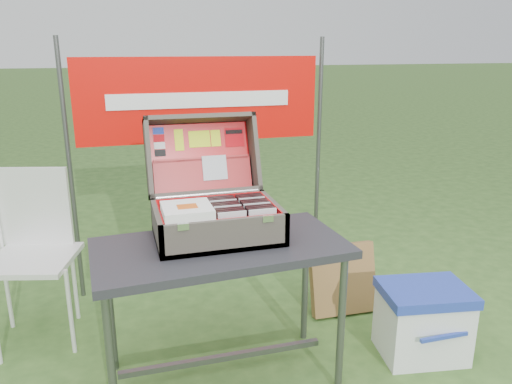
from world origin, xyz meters
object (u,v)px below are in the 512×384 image
object	(u,v)px
suitcase	(214,182)
cooler	(423,321)
chair	(32,262)
cardboard_box	(343,279)
table	(222,314)

from	to	relation	value
suitcase	cooler	xyz separation A→B (m)	(1.09, -0.25, -0.80)
suitcase	cooler	distance (m)	1.37
chair	cardboard_box	distance (m)	1.84
cardboard_box	table	bearing A→B (deg)	-151.11
suitcase	cardboard_box	size ratio (longest dim) A/B	1.34
suitcase	table	bearing A→B (deg)	-91.73
suitcase	chair	bearing A→B (deg)	152.67
table	chair	xyz separation A→B (m)	(-0.94, 0.64, 0.12)
table	suitcase	xyz separation A→B (m)	(0.00, 0.15, 0.64)
cooler	cardboard_box	xyz separation A→B (m)	(-0.21, 0.55, 0.02)
suitcase	chair	world-z (taller)	suitcase
table	chair	size ratio (longest dim) A/B	1.21
table	cardboard_box	size ratio (longest dim) A/B	2.66
cooler	chair	xyz separation A→B (m)	(-2.03, 0.73, 0.29)
suitcase	chair	distance (m)	1.18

